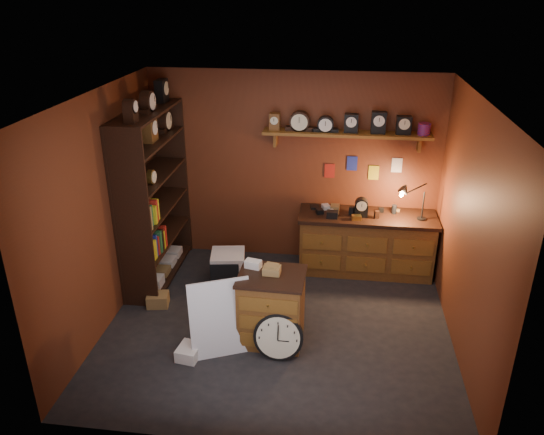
{
  "coord_description": "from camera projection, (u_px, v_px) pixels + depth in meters",
  "views": [
    {
      "loc": [
        0.6,
        -5.2,
        3.75
      ],
      "look_at": [
        -0.12,
        0.35,
        1.25
      ],
      "focal_mm": 35.0,
      "sensor_mm": 36.0,
      "label": 1
    }
  ],
  "objects": [
    {
      "name": "shelving_unit",
      "position": [
        151.0,
        191.0,
        6.89
      ],
      "size": [
        0.47,
        1.6,
        2.58
      ],
      "color": "black",
      "rests_on": "ground"
    },
    {
      "name": "floor",
      "position": [
        278.0,
        325.0,
        6.31
      ],
      "size": [
        4.0,
        4.0,
        0.0
      ],
      "primitive_type": "plane",
      "color": "black",
      "rests_on": "ground"
    },
    {
      "name": "low_cabinet",
      "position": [
        272.0,
        305.0,
        5.89
      ],
      "size": [
        0.75,
        0.63,
        0.92
      ],
      "rotation": [
        0.0,
        0.0,
        -0.03
      ],
      "color": "brown",
      "rests_on": "ground"
    },
    {
      "name": "white_panel",
      "position": [
        222.0,
        351.0,
        5.87
      ],
      "size": [
        0.69,
        0.44,
        0.88
      ],
      "primitive_type": "cube",
      "rotation": [
        -0.17,
        0.0,
        0.41
      ],
      "color": "silver",
      "rests_on": "ground"
    },
    {
      "name": "mini_fridge",
      "position": [
        228.0,
        268.0,
        7.1
      ],
      "size": [
        0.5,
        0.52,
        0.46
      ],
      "rotation": [
        0.0,
        0.0,
        0.15
      ],
      "color": "silver",
      "rests_on": "ground"
    },
    {
      "name": "workbench",
      "position": [
        366.0,
        240.0,
        7.32
      ],
      "size": [
        1.86,
        0.66,
        1.36
      ],
      "color": "brown",
      "rests_on": "ground"
    },
    {
      "name": "floor_box_b",
      "position": [
        189.0,
        352.0,
        5.75
      ],
      "size": [
        0.27,
        0.3,
        0.14
      ],
      "primitive_type": "cube",
      "rotation": [
        0.0,
        0.0,
        -0.15
      ],
      "color": "white",
      "rests_on": "ground"
    },
    {
      "name": "big_round_clock",
      "position": [
        278.0,
        337.0,
        5.67
      ],
      "size": [
        0.54,
        0.17,
        0.54
      ],
      "color": "black",
      "rests_on": "ground"
    },
    {
      "name": "floor_box_c",
      "position": [
        279.0,
        278.0,
        7.13
      ],
      "size": [
        0.3,
        0.28,
        0.18
      ],
      "primitive_type": "cube",
      "rotation": [
        0.0,
        0.0,
        0.42
      ],
      "color": "olive",
      "rests_on": "ground"
    },
    {
      "name": "floor_box_a",
      "position": [
        158.0,
        300.0,
        6.67
      ],
      "size": [
        0.3,
        0.26,
        0.16
      ],
      "primitive_type": "cube",
      "rotation": [
        0.0,
        0.0,
        0.18
      ],
      "color": "olive",
      "rests_on": "ground"
    },
    {
      "name": "room_shell",
      "position": [
        284.0,
        187.0,
        5.7
      ],
      "size": [
        4.02,
        3.62,
        2.71
      ],
      "color": "#642D17",
      "rests_on": "ground"
    }
  ]
}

